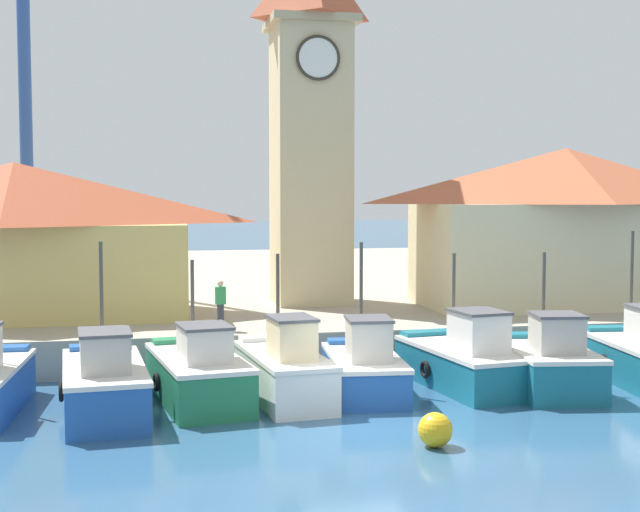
# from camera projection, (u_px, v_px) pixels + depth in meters

# --- Properties ---
(ground_plane) EXTENTS (300.00, 300.00, 0.00)m
(ground_plane) POSITION_uv_depth(u_px,v_px,m) (360.00, 424.00, 21.71)
(ground_plane) COLOR #2D567A
(quay_wharf) EXTENTS (120.00, 40.00, 1.22)m
(quay_wharf) POSITION_uv_depth(u_px,v_px,m) (239.00, 286.00, 47.57)
(quay_wharf) COLOR #A89E89
(quay_wharf) RESTS_ON ground
(fishing_boat_left_outer) EXTENTS (2.41, 5.33, 4.37)m
(fishing_boat_left_outer) POSITION_uv_depth(u_px,v_px,m) (104.00, 384.00, 22.57)
(fishing_boat_left_outer) COLOR #2356A8
(fishing_boat_left_outer) RESTS_ON ground
(fishing_boat_left_inner) EXTENTS (2.76, 5.24, 3.81)m
(fishing_boat_left_inner) POSITION_uv_depth(u_px,v_px,m) (198.00, 374.00, 23.87)
(fishing_boat_left_inner) COLOR #237A4C
(fishing_boat_left_inner) RESTS_ON ground
(fishing_boat_mid_left) EXTENTS (2.27, 4.98, 3.95)m
(fishing_boat_mid_left) POSITION_uv_depth(u_px,v_px,m) (284.00, 370.00, 24.20)
(fishing_boat_mid_left) COLOR silver
(fishing_boat_mid_left) RESTS_ON ground
(fishing_boat_center) EXTENTS (2.30, 4.69, 4.23)m
(fishing_boat_center) POSITION_uv_depth(u_px,v_px,m) (364.00, 368.00, 24.86)
(fishing_boat_center) COLOR #2356A8
(fishing_boat_center) RESTS_ON ground
(fishing_boat_mid_right) EXTENTS (2.77, 5.31, 3.86)m
(fishing_boat_mid_right) POSITION_uv_depth(u_px,v_px,m) (465.00, 361.00, 25.73)
(fishing_boat_mid_right) COLOR #196B7F
(fishing_boat_mid_right) RESTS_ON ground
(fishing_boat_right_inner) EXTENTS (2.72, 4.48, 3.92)m
(fishing_boat_right_inner) POSITION_uv_depth(u_px,v_px,m) (549.00, 364.00, 25.20)
(fishing_boat_right_inner) COLOR #196B7F
(fishing_boat_right_inner) RESTS_ON ground
(fishing_boat_right_outer) EXTENTS (2.28, 4.85, 4.48)m
(fishing_boat_right_outer) POSITION_uv_depth(u_px,v_px,m) (640.00, 356.00, 26.37)
(fishing_boat_right_outer) COLOR #196B7F
(fishing_boat_right_outer) RESTS_ON ground
(clock_tower) EXTENTS (3.38, 3.38, 15.94)m
(clock_tower) POSITION_uv_depth(u_px,v_px,m) (310.00, 110.00, 35.04)
(clock_tower) COLOR beige
(clock_tower) RESTS_ON quay_wharf
(warehouse_left) EXTENTS (12.15, 5.42, 5.46)m
(warehouse_left) POSITION_uv_depth(u_px,v_px,m) (15.00, 238.00, 31.19)
(warehouse_left) COLOR tan
(warehouse_left) RESTS_ON quay_wharf
(warehouse_right) EXTENTS (11.62, 5.41, 6.12)m
(warehouse_right) POSITION_uv_depth(u_px,v_px,m) (565.00, 225.00, 34.72)
(warehouse_right) COLOR beige
(warehouse_right) RESTS_ON quay_wharf
(port_crane_far) EXTENTS (4.94, 9.37, 22.62)m
(port_crane_far) POSITION_uv_depth(u_px,v_px,m) (23.00, 102.00, 39.17)
(port_crane_far) COLOR navy
(port_crane_far) RESTS_ON quay_wharf
(mooring_buoy) EXTENTS (0.78, 0.78, 0.78)m
(mooring_buoy) POSITION_uv_depth(u_px,v_px,m) (435.00, 430.00, 19.73)
(mooring_buoy) COLOR gold
(mooring_buoy) RESTS_ON ground
(dock_worker_near_tower) EXTENTS (0.34, 0.22, 1.62)m
(dock_worker_near_tower) POSITION_uv_depth(u_px,v_px,m) (221.00, 304.00, 28.42)
(dock_worker_near_tower) COLOR #33333D
(dock_worker_near_tower) RESTS_ON quay_wharf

